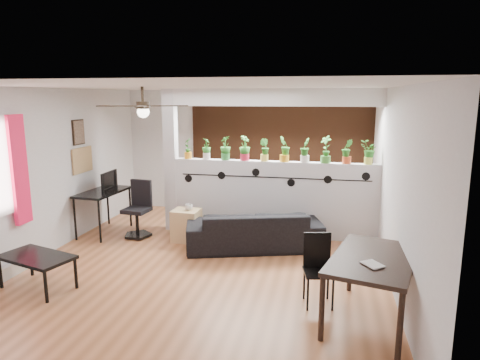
{
  "coord_description": "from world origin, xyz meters",
  "views": [
    {
      "loc": [
        1.73,
        -5.86,
        2.48
      ],
      "look_at": [
        0.38,
        0.6,
        1.17
      ],
      "focal_mm": 32.0,
      "sensor_mm": 36.0,
      "label": 1
    }
  ],
  "objects_px": {
    "potted_plant_4": "(264,149)",
    "potted_plant_0": "(188,148)",
    "potted_plant_3": "(245,147)",
    "cube_shelf": "(186,225)",
    "dining_table": "(373,264)",
    "potted_plant_9": "(369,152)",
    "folding_chair": "(318,262)",
    "potted_plant_6": "(305,149)",
    "potted_plant_7": "(326,149)",
    "coffee_table": "(37,259)",
    "potted_plant_2": "(225,147)",
    "potted_plant_5": "(285,148)",
    "cup": "(189,207)",
    "ceiling_fan": "(143,108)",
    "sofa": "(254,230)",
    "potted_plant_1": "(206,148)",
    "office_chair": "(139,213)",
    "computer_desk": "(103,195)",
    "potted_plant_8": "(347,151)"
  },
  "relations": [
    {
      "from": "computer_desk",
      "to": "folding_chair",
      "type": "distance_m",
      "value": 4.36
    },
    {
      "from": "potted_plant_3",
      "to": "potted_plant_7",
      "type": "bearing_deg",
      "value": 0.0
    },
    {
      "from": "potted_plant_1",
      "to": "coffee_table",
      "type": "xyz_separation_m",
      "value": [
        -1.49,
        -2.78,
        -1.15
      ]
    },
    {
      "from": "potted_plant_3",
      "to": "cube_shelf",
      "type": "xyz_separation_m",
      "value": [
        -0.91,
        -0.6,
        -1.31
      ]
    },
    {
      "from": "potted_plant_3",
      "to": "potted_plant_5",
      "type": "xyz_separation_m",
      "value": [
        0.7,
        0.0,
        0.0
      ]
    },
    {
      "from": "potted_plant_6",
      "to": "potted_plant_7",
      "type": "relative_size",
      "value": 0.91
    },
    {
      "from": "potted_plant_7",
      "to": "coffee_table",
      "type": "bearing_deg",
      "value": -142.29
    },
    {
      "from": "potted_plant_4",
      "to": "potted_plant_0",
      "type": "bearing_deg",
      "value": -180.0
    },
    {
      "from": "computer_desk",
      "to": "dining_table",
      "type": "xyz_separation_m",
      "value": [
        4.5,
        -2.25,
        -0.04
      ]
    },
    {
      "from": "ceiling_fan",
      "to": "potted_plant_4",
      "type": "relative_size",
      "value": 3.04
    },
    {
      "from": "folding_chair",
      "to": "potted_plant_9",
      "type": "bearing_deg",
      "value": 73.22
    },
    {
      "from": "cube_shelf",
      "to": "computer_desk",
      "type": "relative_size",
      "value": 0.49
    },
    {
      "from": "potted_plant_7",
      "to": "dining_table",
      "type": "distance_m",
      "value": 2.95
    },
    {
      "from": "potted_plant_4",
      "to": "potted_plant_8",
      "type": "bearing_deg",
      "value": -0.0
    },
    {
      "from": "potted_plant_6",
      "to": "coffee_table",
      "type": "relative_size",
      "value": 0.39
    },
    {
      "from": "potted_plant_2",
      "to": "potted_plant_8",
      "type": "height_order",
      "value": "potted_plant_2"
    },
    {
      "from": "cup",
      "to": "folding_chair",
      "type": "height_order",
      "value": "folding_chair"
    },
    {
      "from": "potted_plant_3",
      "to": "computer_desk",
      "type": "relative_size",
      "value": 0.39
    },
    {
      "from": "dining_table",
      "to": "potted_plant_6",
      "type": "bearing_deg",
      "value": 108.61
    },
    {
      "from": "ceiling_fan",
      "to": "coffee_table",
      "type": "distance_m",
      "value": 2.43
    },
    {
      "from": "potted_plant_5",
      "to": "cup",
      "type": "bearing_deg",
      "value": -158.92
    },
    {
      "from": "potted_plant_1",
      "to": "dining_table",
      "type": "xyz_separation_m",
      "value": [
        2.68,
        -2.74,
        -0.88
      ]
    },
    {
      "from": "potted_plant_6",
      "to": "computer_desk",
      "type": "distance_m",
      "value": 3.71
    },
    {
      "from": "potted_plant_3",
      "to": "dining_table",
      "type": "relative_size",
      "value": 0.28
    },
    {
      "from": "coffee_table",
      "to": "potted_plant_6",
      "type": "bearing_deg",
      "value": 40.58
    },
    {
      "from": "ceiling_fan",
      "to": "potted_plant_2",
      "type": "distance_m",
      "value": 2.08
    },
    {
      "from": "potted_plant_0",
      "to": "coffee_table",
      "type": "bearing_deg",
      "value": -112.32
    },
    {
      "from": "potted_plant_0",
      "to": "sofa",
      "type": "relative_size",
      "value": 0.18
    },
    {
      "from": "computer_desk",
      "to": "sofa",
      "type": "bearing_deg",
      "value": -4.58
    },
    {
      "from": "cube_shelf",
      "to": "computer_desk",
      "type": "distance_m",
      "value": 1.68
    },
    {
      "from": "potted_plant_9",
      "to": "folding_chair",
      "type": "relative_size",
      "value": 0.46
    },
    {
      "from": "sofa",
      "to": "potted_plant_2",
      "type": "bearing_deg",
      "value": -64.52
    },
    {
      "from": "potted_plant_4",
      "to": "potted_plant_2",
      "type": "bearing_deg",
      "value": -180.0
    },
    {
      "from": "potted_plant_2",
      "to": "ceiling_fan",
      "type": "bearing_deg",
      "value": -111.86
    },
    {
      "from": "office_chair",
      "to": "cube_shelf",
      "type": "bearing_deg",
      "value": -3.78
    },
    {
      "from": "potted_plant_6",
      "to": "potted_plant_7",
      "type": "height_order",
      "value": "potted_plant_7"
    },
    {
      "from": "potted_plant_5",
      "to": "potted_plant_6",
      "type": "xyz_separation_m",
      "value": [
        0.35,
        0.0,
        -0.01
      ]
    },
    {
      "from": "ceiling_fan",
      "to": "potted_plant_2",
      "type": "relative_size",
      "value": 2.81
    },
    {
      "from": "potted_plant_6",
      "to": "cube_shelf",
      "type": "bearing_deg",
      "value": -162.95
    },
    {
      "from": "potted_plant_4",
      "to": "dining_table",
      "type": "xyz_separation_m",
      "value": [
        1.63,
        -2.74,
        -0.89
      ]
    },
    {
      "from": "sofa",
      "to": "coffee_table",
      "type": "bearing_deg",
      "value": 22.94
    },
    {
      "from": "office_chair",
      "to": "potted_plant_6",
      "type": "bearing_deg",
      "value": 10.67
    },
    {
      "from": "cup",
      "to": "folding_chair",
      "type": "distance_m",
      "value": 2.88
    },
    {
      "from": "cube_shelf",
      "to": "coffee_table",
      "type": "distance_m",
      "value": 2.54
    },
    {
      "from": "potted_plant_7",
      "to": "cube_shelf",
      "type": "relative_size",
      "value": 0.85
    },
    {
      "from": "office_chair",
      "to": "coffee_table",
      "type": "bearing_deg",
      "value": -99.54
    },
    {
      "from": "potted_plant_0",
      "to": "potted_plant_2",
      "type": "bearing_deg",
      "value": 0.0
    },
    {
      "from": "computer_desk",
      "to": "cube_shelf",
      "type": "bearing_deg",
      "value": -3.99
    },
    {
      "from": "coffee_table",
      "to": "potted_plant_3",
      "type": "bearing_deg",
      "value": 51.73
    },
    {
      "from": "computer_desk",
      "to": "potted_plant_5",
      "type": "bearing_deg",
      "value": 8.62
    }
  ]
}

